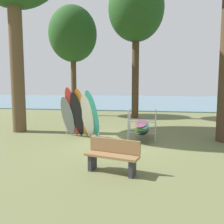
{
  "coord_description": "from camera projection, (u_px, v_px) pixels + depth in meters",
  "views": [
    {
      "loc": [
        1.56,
        -8.86,
        2.18
      ],
      "look_at": [
        -0.28,
        0.85,
        1.1
      ],
      "focal_mm": 36.21,
      "sensor_mm": 36.0,
      "label": 1
    }
  ],
  "objects": [
    {
      "name": "park_bench",
      "position": [
        113.0,
        155.0,
        5.79
      ],
      "size": [
        1.46,
        0.73,
        0.85
      ],
      "color": "#2D2D33",
      "rests_on": "ground"
    },
    {
      "name": "leaning_board_pile",
      "position": [
        80.0,
        115.0,
        9.79
      ],
      "size": [
        1.79,
        1.06,
        2.19
      ],
      "color": "gray",
      "rests_on": "ground"
    },
    {
      "name": "tree_far_left_back",
      "position": [
        73.0,
        35.0,
        17.08
      ],
      "size": [
        3.62,
        3.62,
        8.28
      ],
      "color": "#4C3823",
      "rests_on": "ground"
    },
    {
      "name": "tree_mid_behind",
      "position": [
        136.0,
        10.0,
        15.46
      ],
      "size": [
        3.82,
        3.82,
        9.73
      ],
      "color": "#42301E",
      "rests_on": "ground"
    },
    {
      "name": "board_storage_rack",
      "position": [
        142.0,
        127.0,
        9.42
      ],
      "size": [
        1.15,
        2.13,
        1.25
      ],
      "color": "#9EA0A5",
      "rests_on": "ground"
    },
    {
      "name": "ground_plane",
      "position": [
        115.0,
        141.0,
        9.18
      ],
      "size": [
        80.0,
        80.0,
        0.0
      ],
      "primitive_type": "plane",
      "color": "#60663D"
    },
    {
      "name": "lake_water",
      "position": [
        145.0,
        100.0,
        37.96
      ],
      "size": [
        80.0,
        36.0,
        0.1
      ],
      "primitive_type": "cube",
      "color": "slate",
      "rests_on": "ground"
    }
  ]
}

